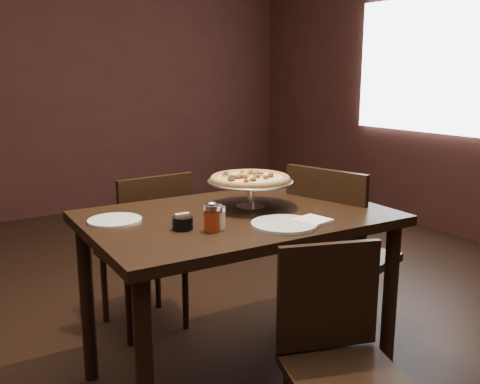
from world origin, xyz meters
TOP-DOWN VIEW (x-y plane):
  - room at (0.06, 0.03)m, footprint 6.04×7.04m
  - dining_table at (0.07, -0.08)m, footprint 1.37×0.96m
  - pizza_stand at (0.18, -0.02)m, footprint 0.40×0.40m
  - parmesan_shaker at (-0.12, -0.24)m, footprint 0.06×0.06m
  - pepper_flake_shaker at (-0.16, -0.24)m, footprint 0.07×0.07m
  - packet_caddy at (-0.25, -0.16)m, footprint 0.08×0.08m
  - napkin_stack at (0.25, -0.38)m, footprint 0.15×0.15m
  - plate_left at (-0.43, 0.10)m, footprint 0.22×0.22m
  - plate_near at (0.12, -0.35)m, footprint 0.27×0.27m
  - serving_spatula at (0.18, -0.10)m, footprint 0.16×0.16m
  - chair_far at (-0.05, 0.62)m, footprint 0.43×0.43m
  - chair_near at (0.05, -0.76)m, footprint 0.50×0.50m
  - chair_side at (0.70, -0.08)m, footprint 0.55×0.55m

SIDE VIEW (x-z plane):
  - chair_near at x=0.05m, z-range 0.04..0.87m
  - chair_far at x=-0.05m, z-range 0.04..0.95m
  - chair_side at x=0.70m, z-range 0.05..1.02m
  - dining_table at x=0.07m, z-range 0.30..1.12m
  - plate_left at x=-0.43m, z-range 0.82..0.83m
  - plate_near at x=0.12m, z-range 0.82..0.84m
  - napkin_stack at x=0.25m, z-range 0.82..0.84m
  - packet_caddy at x=-0.25m, z-range 0.82..0.88m
  - parmesan_shaker at x=-0.12m, z-range 0.82..0.92m
  - pepper_flake_shaker at x=-0.16m, z-range 0.82..0.94m
  - serving_spatula at x=0.18m, z-range 0.94..0.96m
  - pizza_stand at x=0.18m, z-range 0.87..1.04m
  - room at x=0.06m, z-range -0.02..2.82m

